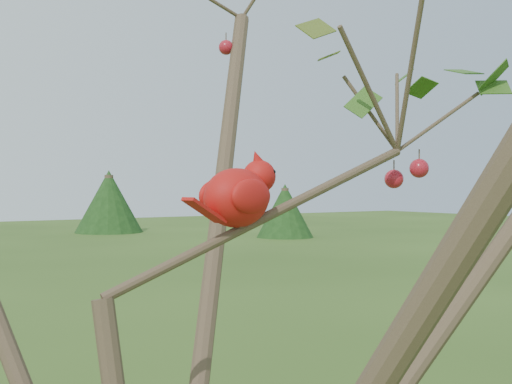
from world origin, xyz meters
TOP-DOWN VIEW (x-y plane):
  - crabapple_tree at (0.03, -0.02)m, footprint 2.35×2.05m
  - cardinal at (0.19, 0.08)m, footprint 0.22×0.13m

SIDE VIEW (x-z plane):
  - cardinal at x=0.19m, z-range 2.04..2.19m
  - crabapple_tree at x=0.03m, z-range 0.65..3.60m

